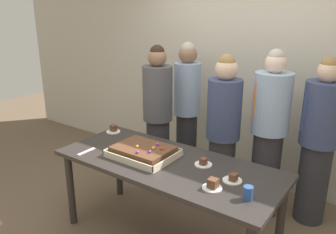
% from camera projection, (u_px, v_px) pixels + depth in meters
% --- Properties ---
extents(interior_back_panel, '(8.00, 0.12, 3.00)m').
position_uv_depth(interior_back_panel, '(247.00, 59.00, 3.94)').
color(interior_back_panel, beige).
rests_on(interior_back_panel, ground_plane).
extents(party_table, '(2.00, 0.84, 0.80)m').
position_uv_depth(party_table, '(167.00, 171.00, 2.95)').
color(party_table, '#2D2826').
rests_on(party_table, ground_plane).
extents(sheet_cake, '(0.57, 0.44, 0.11)m').
position_uv_depth(sheet_cake, '(143.00, 152.00, 3.02)').
color(sheet_cake, beige).
rests_on(sheet_cake, party_table).
extents(plated_slice_near_left, '(0.15, 0.15, 0.08)m').
position_uv_depth(plated_slice_near_left, '(213.00, 185.00, 2.48)').
color(plated_slice_near_left, white).
rests_on(plated_slice_near_left, party_table).
extents(plated_slice_near_right, '(0.15, 0.15, 0.07)m').
position_uv_depth(plated_slice_near_right, '(203.00, 163.00, 2.85)').
color(plated_slice_near_right, white).
rests_on(plated_slice_near_right, party_table).
extents(plated_slice_far_left, '(0.15, 0.15, 0.07)m').
position_uv_depth(plated_slice_far_left, '(233.00, 179.00, 2.59)').
color(plated_slice_far_left, white).
rests_on(plated_slice_far_left, party_table).
extents(plated_slice_far_right, '(0.15, 0.15, 0.08)m').
position_uv_depth(plated_slice_far_right, '(113.00, 130.00, 3.61)').
color(plated_slice_far_right, white).
rests_on(plated_slice_far_right, party_table).
extents(drink_cup_nearest, '(0.07, 0.07, 0.10)m').
position_uv_depth(drink_cup_nearest, '(248.00, 193.00, 2.33)').
color(drink_cup_nearest, '#2D5199').
rests_on(drink_cup_nearest, party_table).
extents(cake_server_utensil, '(0.03, 0.20, 0.01)m').
position_uv_depth(cake_server_utensil, '(86.00, 151.00, 3.12)').
color(cake_server_utensil, silver).
rests_on(cake_server_utensil, party_table).
extents(person_serving_front, '(0.36, 0.36, 1.71)m').
position_uv_depth(person_serving_front, '(269.00, 134.00, 3.33)').
color(person_serving_front, '#28282D').
rests_on(person_serving_front, ground_plane).
extents(person_green_shirt_behind, '(0.34, 0.34, 1.66)m').
position_uv_depth(person_green_shirt_behind, '(223.00, 133.00, 3.41)').
color(person_green_shirt_behind, '#28282D').
rests_on(person_green_shirt_behind, ground_plane).
extents(person_striped_tie_right, '(0.32, 0.32, 1.70)m').
position_uv_depth(person_striped_tie_right, '(187.00, 109.00, 4.08)').
color(person_striped_tie_right, '#28282D').
rests_on(person_striped_tie_right, ground_plane).
extents(person_far_right_suit, '(0.33, 0.33, 1.70)m').
position_uv_depth(person_far_right_suit, '(158.00, 117.00, 3.82)').
color(person_far_right_suit, '#28282D').
rests_on(person_far_right_suit, ground_plane).
extents(person_left_edge_reaching, '(0.37, 0.37, 1.66)m').
position_uv_depth(person_left_edge_reaching, '(319.00, 141.00, 3.22)').
color(person_left_edge_reaching, '#28282D').
rests_on(person_left_edge_reaching, ground_plane).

